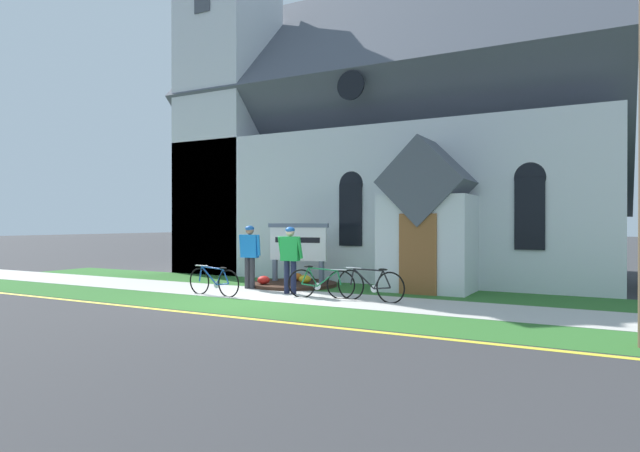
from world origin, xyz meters
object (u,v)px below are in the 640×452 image
at_px(bicycle_white, 370,285).
at_px(cyclist_in_orange_jersey, 290,254).
at_px(utility_pole, 640,38).
at_px(cyclist_in_yellow_jersey, 250,251).
at_px(bicycle_green, 321,283).
at_px(bicycle_blue, 214,281).
at_px(church_sign, 298,244).

bearing_deg(bicycle_white, cyclist_in_orange_jersey, 175.84).
bearing_deg(utility_pole, cyclist_in_yellow_jersey, 161.78).
bearing_deg(bicycle_green, bicycle_blue, -161.80).
bearing_deg(cyclist_in_yellow_jersey, utility_pole, -18.22).
relative_size(bicycle_green, bicycle_blue, 0.98).
height_order(cyclist_in_yellow_jersey, utility_pole, utility_pole).
height_order(cyclist_in_yellow_jersey, cyclist_in_orange_jersey, cyclist_in_yellow_jersey).
relative_size(cyclist_in_yellow_jersey, utility_pole, 0.21).
xyz_separation_m(church_sign, utility_pole, (8.61, -4.51, 3.39)).
height_order(bicycle_green, cyclist_in_orange_jersey, cyclist_in_orange_jersey).
distance_m(church_sign, cyclist_in_yellow_jersey, 1.61).
distance_m(church_sign, bicycle_green, 3.01).
relative_size(bicycle_white, bicycle_blue, 1.05).
relative_size(church_sign, cyclist_in_orange_jersey, 1.13).
bearing_deg(bicycle_blue, cyclist_in_orange_jersey, 36.27).
xyz_separation_m(bicycle_blue, utility_pole, (9.31, -1.50, 4.24)).
bearing_deg(cyclist_in_orange_jersey, cyclist_in_yellow_jersey, 165.29).
relative_size(bicycle_white, utility_pole, 0.22).
bearing_deg(utility_pole, bicycle_white, 155.29).
xyz_separation_m(bicycle_white, bicycle_green, (-1.28, -0.12, -0.01)).
bearing_deg(cyclist_in_orange_jersey, bicycle_green, -15.24).
height_order(bicycle_green, utility_pole, utility_pole).
bearing_deg(bicycle_white, cyclist_in_yellow_jersey, 171.49).
height_order(bicycle_blue, cyclist_in_yellow_jersey, cyclist_in_yellow_jersey).
relative_size(church_sign, bicycle_blue, 1.15).
xyz_separation_m(bicycle_white, bicycle_blue, (-3.92, -0.99, -0.02)).
relative_size(cyclist_in_yellow_jersey, cyclist_in_orange_jersey, 1.02).
distance_m(bicycle_blue, cyclist_in_orange_jersey, 2.07).
distance_m(bicycle_green, cyclist_in_yellow_jersey, 2.84).
bearing_deg(bicycle_blue, cyclist_in_yellow_jersey, 90.63).
xyz_separation_m(bicycle_green, bicycle_blue, (-2.64, -0.87, -0.01)).
xyz_separation_m(cyclist_in_orange_jersey, utility_pole, (7.73, -2.65, 3.57)).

